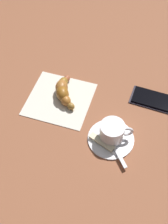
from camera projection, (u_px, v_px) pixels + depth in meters
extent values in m
plane|color=brown|center=(89.00, 121.00, 0.77)|extent=(1.80, 1.80, 0.00)
cylinder|color=white|center=(111.00, 138.00, 0.74)|extent=(0.12, 0.12, 0.01)
cylinder|color=white|center=(112.00, 131.00, 0.71)|extent=(0.06, 0.06, 0.05)
cylinder|color=#331B09|center=(112.00, 131.00, 0.71)|extent=(0.05, 0.05, 0.00)
torus|color=white|center=(127.00, 131.00, 0.71)|extent=(0.03, 0.02, 0.03)
cube|color=silver|center=(116.00, 149.00, 0.71)|extent=(0.09, 0.07, 0.00)
ellipsoid|color=silver|center=(104.00, 127.00, 0.75)|extent=(0.03, 0.03, 0.01)
cube|color=beige|center=(102.00, 142.00, 0.72)|extent=(0.07, 0.03, 0.01)
cube|color=silver|center=(60.00, 99.00, 0.81)|extent=(0.21, 0.21, 0.00)
ellipsoid|color=#A25433|center=(67.00, 79.00, 0.84)|extent=(0.02, 0.03, 0.02)
ellipsoid|color=olive|center=(63.00, 83.00, 0.83)|extent=(0.03, 0.04, 0.03)
ellipsoid|color=#A3642B|center=(62.00, 87.00, 0.81)|extent=(0.06, 0.06, 0.04)
ellipsoid|color=#90581B|center=(62.00, 93.00, 0.80)|extent=(0.06, 0.06, 0.04)
ellipsoid|color=#A46226|center=(66.00, 100.00, 0.79)|extent=(0.04, 0.04, 0.03)
ellipsoid|color=olive|center=(71.00, 106.00, 0.79)|extent=(0.03, 0.02, 0.02)
cube|color=black|center=(154.00, 100.00, 0.81)|extent=(0.14, 0.09, 0.01)
cube|color=black|center=(155.00, 99.00, 0.81)|extent=(0.13, 0.08, 0.00)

